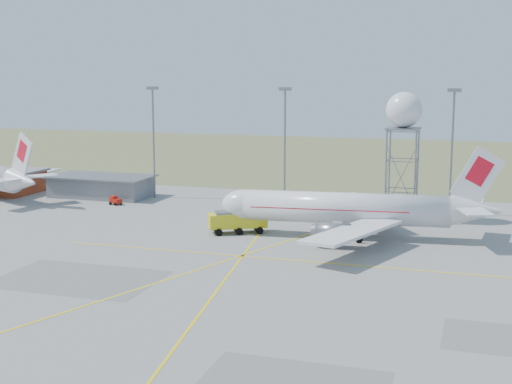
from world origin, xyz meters
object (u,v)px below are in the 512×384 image
(airliner_main, at_px, (350,209))
(radar_tower, at_px, (403,149))
(baggage_tug, at_px, (115,201))
(fire_truck, at_px, (239,222))

(airliner_main, xyz_separation_m, radar_tower, (5.47, 14.53, 7.20))
(radar_tower, distance_m, baggage_tug, 50.48)
(fire_truck, height_order, baggage_tug, fire_truck)
(airliner_main, relative_size, radar_tower, 1.94)
(airliner_main, height_order, baggage_tug, airliner_main)
(radar_tower, relative_size, fire_truck, 2.32)
(airliner_main, relative_size, baggage_tug, 17.27)
(fire_truck, xyz_separation_m, baggage_tug, (-28.02, 14.50, -1.03))
(radar_tower, relative_size, baggage_tug, 8.90)
(fire_truck, relative_size, baggage_tug, 3.84)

